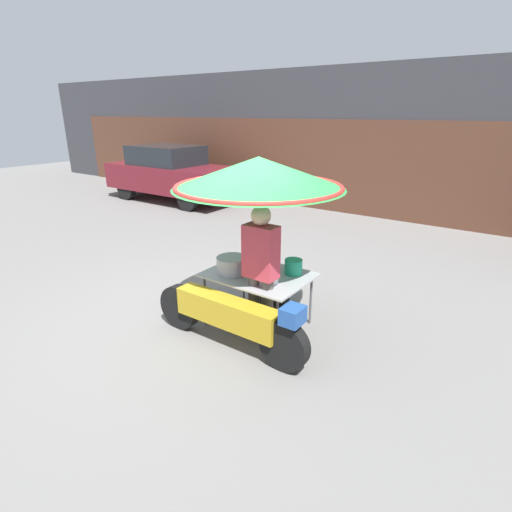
{
  "coord_description": "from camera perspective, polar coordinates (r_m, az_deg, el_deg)",
  "views": [
    {
      "loc": [
        3.16,
        -3.43,
        2.57
      ],
      "look_at": [
        0.58,
        0.23,
        0.94
      ],
      "focal_mm": 28.0,
      "sensor_mm": 36.0,
      "label": 1
    }
  ],
  "objects": [
    {
      "name": "ground_plane",
      "position": [
        5.32,
        -6.59,
        -9.03
      ],
      "size": [
        36.0,
        36.0,
        0.0
      ],
      "primitive_type": "plane",
      "color": "slate"
    },
    {
      "name": "parked_car",
      "position": [
        12.45,
        -12.02,
        11.52
      ],
      "size": [
        4.21,
        1.69,
        1.62
      ],
      "color": "black",
      "rests_on": "ground"
    },
    {
      "name": "potted_plant",
      "position": [
        15.49,
        -16.87,
        11.95
      ],
      "size": [
        0.88,
        0.88,
        1.08
      ],
      "color": "#2D2D33",
      "rests_on": "ground"
    },
    {
      "name": "vendor_motorcycle_cart",
      "position": [
        4.55,
        -0.07,
        8.45
      ],
      "size": [
        2.08,
        1.97,
        2.1
      ],
      "color": "black",
      "rests_on": "ground"
    },
    {
      "name": "vendor_person",
      "position": [
        4.47,
        0.68,
        -1.74
      ],
      "size": [
        0.38,
        0.22,
        1.63
      ],
      "color": "#4C473D",
      "rests_on": "ground"
    },
    {
      "name": "shopfront_building",
      "position": [
        11.43,
        19.83,
        15.08
      ],
      "size": [
        28.0,
        2.06,
        3.65
      ],
      "color": "#38383D",
      "rests_on": "ground"
    }
  ]
}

